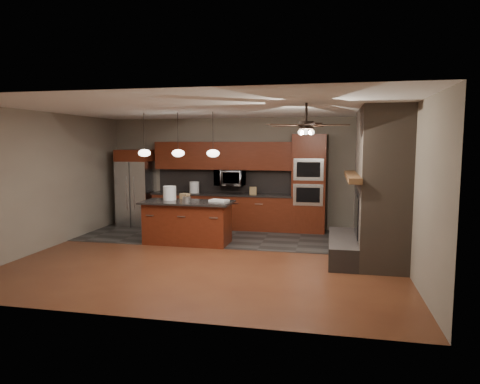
% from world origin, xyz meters
% --- Properties ---
extents(ground, '(7.00, 7.00, 0.00)m').
position_xyz_m(ground, '(0.00, 0.00, 0.00)').
color(ground, brown).
rests_on(ground, ground).
extents(ceiling, '(7.00, 6.00, 0.02)m').
position_xyz_m(ceiling, '(0.00, 0.00, 2.80)').
color(ceiling, white).
rests_on(ceiling, back_wall).
extents(back_wall, '(7.00, 0.02, 2.80)m').
position_xyz_m(back_wall, '(0.00, 3.00, 1.40)').
color(back_wall, gray).
rests_on(back_wall, ground).
extents(right_wall, '(0.02, 6.00, 2.80)m').
position_xyz_m(right_wall, '(3.50, 0.00, 1.40)').
color(right_wall, gray).
rests_on(right_wall, ground).
extents(left_wall, '(0.02, 6.00, 2.80)m').
position_xyz_m(left_wall, '(-3.50, 0.00, 1.40)').
color(left_wall, gray).
rests_on(left_wall, ground).
extents(slate_tile_patch, '(7.00, 2.40, 0.01)m').
position_xyz_m(slate_tile_patch, '(0.00, 1.80, 0.01)').
color(slate_tile_patch, '#35332F').
rests_on(slate_tile_patch, ground).
extents(fireplace_column, '(1.30, 2.10, 2.80)m').
position_xyz_m(fireplace_column, '(3.04, 0.40, 1.30)').
color(fireplace_column, brown).
rests_on(fireplace_column, ground).
extents(back_cabinetry, '(3.59, 0.64, 2.20)m').
position_xyz_m(back_cabinetry, '(-0.48, 2.74, 0.89)').
color(back_cabinetry, '#602111').
rests_on(back_cabinetry, ground).
extents(oven_tower, '(0.80, 0.63, 2.38)m').
position_xyz_m(oven_tower, '(1.70, 2.69, 1.19)').
color(oven_tower, '#602111').
rests_on(oven_tower, ground).
extents(microwave, '(0.73, 0.41, 0.50)m').
position_xyz_m(microwave, '(-0.27, 2.75, 1.30)').
color(microwave, silver).
rests_on(microwave, back_cabinetry).
extents(refrigerator, '(0.85, 0.75, 2.00)m').
position_xyz_m(refrigerator, '(-2.78, 2.62, 1.00)').
color(refrigerator, silver).
rests_on(refrigerator, ground).
extents(kitchen_island, '(1.97, 0.91, 0.92)m').
position_xyz_m(kitchen_island, '(-0.80, 0.95, 0.47)').
color(kitchen_island, '#602111').
rests_on(kitchen_island, ground).
extents(white_bucket, '(0.29, 0.29, 0.31)m').
position_xyz_m(white_bucket, '(-1.26, 1.09, 1.07)').
color(white_bucket, white).
rests_on(white_bucket, kitchen_island).
extents(paint_can, '(0.22, 0.22, 0.11)m').
position_xyz_m(paint_can, '(-0.77, 0.82, 0.98)').
color(paint_can, silver).
rests_on(paint_can, kitchen_island).
extents(paint_tray, '(0.43, 0.35, 0.04)m').
position_xyz_m(paint_tray, '(-0.13, 1.08, 0.94)').
color(paint_tray, white).
rests_on(paint_tray, kitchen_island).
extents(cardboard_box, '(0.23, 0.20, 0.12)m').
position_xyz_m(cardboard_box, '(-0.99, 1.32, 0.98)').
color(cardboard_box, '#A07C52').
rests_on(cardboard_box, kitchen_island).
extents(counter_bucket, '(0.26, 0.26, 0.28)m').
position_xyz_m(counter_bucket, '(-1.21, 2.70, 1.04)').
color(counter_bucket, white).
rests_on(counter_bucket, back_cabinetry).
extents(counter_box, '(0.19, 0.17, 0.18)m').
position_xyz_m(counter_box, '(0.33, 2.65, 0.99)').
color(counter_box, '#A48554').
rests_on(counter_box, back_cabinetry).
extents(pendant_left, '(0.26, 0.26, 0.92)m').
position_xyz_m(pendant_left, '(-1.65, 0.70, 1.96)').
color(pendant_left, black).
rests_on(pendant_left, ceiling).
extents(pendant_center, '(0.26, 0.26, 0.92)m').
position_xyz_m(pendant_center, '(-0.90, 0.70, 1.96)').
color(pendant_center, black).
rests_on(pendant_center, ceiling).
extents(pendant_right, '(0.26, 0.26, 0.92)m').
position_xyz_m(pendant_right, '(-0.15, 0.70, 1.96)').
color(pendant_right, black).
rests_on(pendant_right, ceiling).
extents(ceiling_fan, '(1.27, 1.33, 0.41)m').
position_xyz_m(ceiling_fan, '(1.80, -0.80, 2.46)').
color(ceiling_fan, black).
rests_on(ceiling_fan, ceiling).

